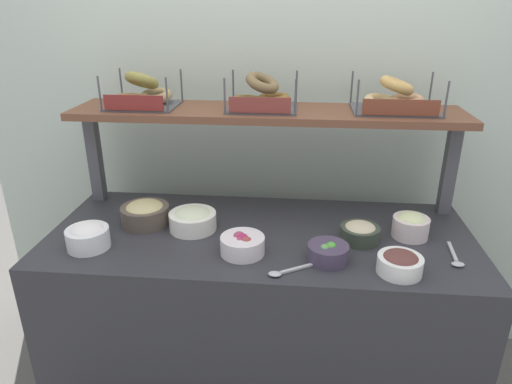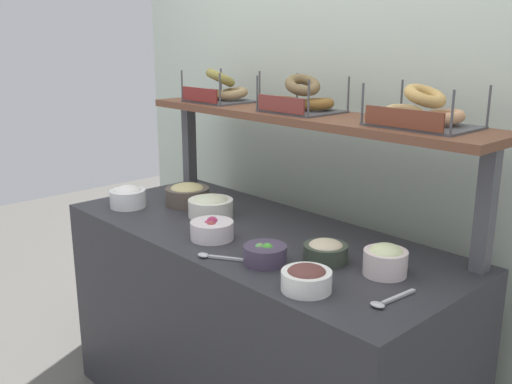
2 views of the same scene
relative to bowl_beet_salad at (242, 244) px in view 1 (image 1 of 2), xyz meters
name	(u,v)px [view 1 (image 1 of 2)]	position (x,y,z in m)	size (l,w,h in m)	color
back_wall	(271,113)	(0.05, 0.71, 0.31)	(2.85, 0.06, 2.40)	silver
deli_counter	(260,321)	(0.05, 0.16, -0.46)	(1.65, 0.70, 0.85)	#2D2D33
shelf_riser_left	(95,157)	(-0.71, 0.43, 0.16)	(0.05, 0.05, 0.40)	#4C4C51
shelf_riser_right	(450,168)	(0.81, 0.43, 0.16)	(0.05, 0.05, 0.40)	#4C4C51
upper_shelf	(267,113)	(0.05, 0.43, 0.38)	(1.61, 0.32, 0.03)	brown
bowl_beet_salad	(242,244)	(0.00, 0.00, 0.00)	(0.16, 0.16, 0.08)	white
bowl_chocolate_spread	(400,263)	(0.54, -0.08, 0.00)	(0.15, 0.15, 0.08)	white
bowl_scallion_spread	(193,219)	(-0.22, 0.17, 0.01)	(0.19, 0.19, 0.09)	white
bowl_veggie_mix	(328,252)	(0.30, -0.02, 0.00)	(0.14, 0.14, 0.07)	#473C53
bowl_potato_salad	(411,225)	(0.62, 0.19, 0.01)	(0.14, 0.14, 0.10)	silver
bowl_tuna_salad	(360,232)	(0.43, 0.14, 0.00)	(0.15, 0.15, 0.07)	#384234
bowl_hummus	(145,213)	(-0.42, 0.20, 0.01)	(0.19, 0.19, 0.10)	brown
bowl_cream_cheese	(88,236)	(-0.57, -0.01, 0.01)	(0.16, 0.16, 0.10)	white
serving_spoon_near_plate	(455,258)	(0.75, 0.02, -0.03)	(0.04, 0.18, 0.01)	#B7B7BC
serving_spoon_by_edge	(285,271)	(0.16, -0.12, -0.03)	(0.16, 0.10, 0.01)	#B7B7BC
bagel_basket_everything	(142,95)	(-0.47, 0.43, 0.44)	(0.28, 0.26, 0.16)	#4C4C51
bagel_basket_cinnamon_raisin	(262,97)	(0.03, 0.44, 0.44)	(0.29, 0.25, 0.15)	#4C4C51
bagel_basket_sesame	(395,100)	(0.56, 0.45, 0.44)	(0.34, 0.26, 0.14)	#4C4C51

